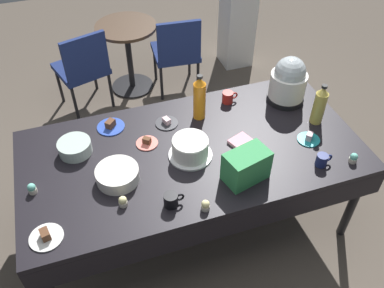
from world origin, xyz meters
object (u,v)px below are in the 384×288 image
cupcake_lemon (32,189)px  coffee_mug_navy (322,160)px  coffee_mug_black (171,200)px  dessert_plate_teal (309,138)px  frosted_layer_cake (190,148)px  maroon_chair_right (177,50)px  soda_bottle_ginger_ale (320,105)px  slow_cooker (288,81)px  glass_salad_bowl (75,147)px  soda_bottle_orange_juice (199,98)px  cupcake_berry (354,158)px  coffee_mug_red (228,97)px  dessert_plate_coral (147,142)px  dessert_plate_charcoal (167,122)px  potluck_table (192,156)px  soda_carton (246,166)px  water_cooler (238,14)px  cupcake_cocoa (123,201)px  round_cafe_table (128,46)px  cupcake_vanilla (205,205)px  maroon_chair_left (83,66)px  ceramic_snack_bowl (118,175)px  dessert_plate_cobalt (111,126)px

cupcake_lemon → coffee_mug_navy: size_ratio=0.62×
coffee_mug_black → dessert_plate_teal: bearing=12.7°
frosted_layer_cake → maroon_chair_right: (0.42, 1.69, -0.32)m
soda_bottle_ginger_ale → coffee_mug_black: 1.22m
slow_cooker → maroon_chair_right: 1.49m
frosted_layer_cake → dessert_plate_teal: (0.79, -0.11, -0.05)m
glass_salad_bowl → soda_bottle_orange_juice: soda_bottle_orange_juice is taller
cupcake_berry → coffee_mug_red: coffee_mug_red is taller
dessert_plate_coral → dessert_plate_charcoal: dessert_plate_coral is taller
potluck_table → cupcake_lemon: (-0.99, -0.04, 0.09)m
coffee_mug_black → potluck_table: bearing=56.9°
glass_salad_bowl → dessert_plate_charcoal: glass_salad_bowl is taller
frosted_layer_cake → cupcake_berry: 1.02m
dessert_plate_coral → soda_carton: 0.69m
dessert_plate_charcoal → water_cooler: water_cooler is taller
coffee_mug_navy → coffee_mug_red: size_ratio=0.92×
slow_cooker → cupcake_cocoa: bearing=-156.3°
cupcake_berry → cupcake_cocoa: bearing=175.2°
frosted_layer_cake → round_cafe_table: bearing=90.7°
soda_bottle_ginger_ale → soda_carton: bearing=-154.5°
dessert_plate_coral → soda_bottle_ginger_ale: bearing=-7.5°
glass_salad_bowl → cupcake_cocoa: glass_salad_bowl is taller
cupcake_lemon → cupcake_vanilla: bearing=-25.5°
dessert_plate_teal → maroon_chair_left: maroon_chair_left is taller
soda_bottle_ginger_ale → coffee_mug_navy: 0.43m
ceramic_snack_bowl → cupcake_vanilla: ceramic_snack_bowl is taller
dessert_plate_cobalt → dessert_plate_charcoal: dessert_plate_cobalt is taller
dessert_plate_cobalt → cupcake_lemon: cupcake_lemon is taller
potluck_table → dessert_plate_charcoal: size_ratio=13.92×
soda_bottle_orange_juice → dessert_plate_cobalt: bearing=172.1°
dessert_plate_charcoal → round_cafe_table: (0.03, 1.57, -0.26)m
cupcake_lemon → round_cafe_table: cupcake_lemon is taller
slow_cooker → coffee_mug_navy: size_ratio=3.25×
dessert_plate_coral → frosted_layer_cake: bearing=-39.8°
cupcake_cocoa → cupcake_vanilla: bearing=-22.0°
soda_bottle_orange_juice → coffee_mug_black: 0.81m
soda_bottle_orange_juice → cupcake_berry: bearing=-43.5°
maroon_chair_left → frosted_layer_cake: bearing=-73.5°
slow_cooker → soda_bottle_orange_juice: slow_cooker is taller
coffee_mug_black → maroon_chair_left: (-0.28, 2.03, -0.30)m
soda_carton → dessert_plate_charcoal: bearing=101.6°
dessert_plate_coral → dessert_plate_charcoal: size_ratio=0.92×
dessert_plate_charcoal → soda_bottle_ginger_ale: soda_bottle_ginger_ale is taller
soda_carton → maroon_chair_right: 2.01m
frosted_layer_cake → glass_salad_bowl: size_ratio=1.32×
dessert_plate_coral → dessert_plate_cobalt: dessert_plate_cobalt is taller
dessert_plate_teal → dessert_plate_coral: dessert_plate_teal is taller
soda_bottle_orange_juice → soda_carton: (0.07, -0.63, -0.06)m
dessert_plate_cobalt → cupcake_lemon: 0.69m
coffee_mug_red → potluck_table: bearing=-136.1°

